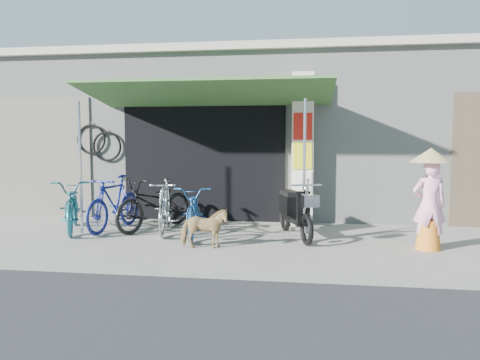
# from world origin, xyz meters

# --- Properties ---
(ground) EXTENTS (80.00, 80.00, 0.00)m
(ground) POSITION_xyz_m (0.00, 0.00, 0.00)
(ground) COLOR gray
(ground) RESTS_ON ground
(bicycle_shop) EXTENTS (12.30, 5.30, 3.66)m
(bicycle_shop) POSITION_xyz_m (-0.00, 5.09, 1.83)
(bicycle_shop) COLOR #A1A69E
(bicycle_shop) RESTS_ON ground
(shop_pillar) EXTENTS (0.42, 0.44, 3.00)m
(shop_pillar) POSITION_xyz_m (0.85, 2.45, 1.50)
(shop_pillar) COLOR beige
(shop_pillar) RESTS_ON ground
(awning) EXTENTS (4.60, 1.88, 2.72)m
(awning) POSITION_xyz_m (-0.90, 1.63, 2.51)
(awning) COLOR #315C29
(awning) RESTS_ON ground
(neighbour_left) EXTENTS (2.60, 0.06, 2.60)m
(neighbour_left) POSITION_xyz_m (-5.00, 2.59, 1.30)
(neighbour_left) COLOR #6B665B
(neighbour_left) RESTS_ON ground
(bike_teal) EXTENTS (1.34, 1.95, 0.97)m
(bike_teal) POSITION_xyz_m (-3.33, 1.08, 0.49)
(bike_teal) COLOR #165963
(bike_teal) RESTS_ON ground
(bike_blue) EXTENTS (0.77, 1.77, 1.03)m
(bike_blue) POSITION_xyz_m (-2.61, 1.26, 0.51)
(bike_blue) COLOR navy
(bike_blue) RESTS_ON ground
(bike_black) EXTENTS (1.43, 1.99, 0.99)m
(bike_black) POSITION_xyz_m (-1.88, 1.46, 0.50)
(bike_black) COLOR black
(bike_black) RESTS_ON ground
(bike_silver) EXTENTS (0.75, 1.69, 0.98)m
(bike_silver) POSITION_xyz_m (-1.61, 1.20, 0.49)
(bike_silver) COLOR #B8B8BD
(bike_silver) RESTS_ON ground
(bike_navy) EXTENTS (0.91, 1.81, 0.91)m
(bike_navy) POSITION_xyz_m (-1.00, 0.93, 0.46)
(bike_navy) COLOR #1D4E86
(bike_navy) RESTS_ON ground
(street_dog) EXTENTS (0.79, 0.44, 0.64)m
(street_dog) POSITION_xyz_m (-0.64, 0.08, 0.32)
(street_dog) COLOR #937E4E
(street_dog) RESTS_ON ground
(moped) EXTENTS (0.76, 1.69, 0.99)m
(moped) POSITION_xyz_m (0.74, 1.14, 0.45)
(moped) COLOR black
(moped) RESTS_ON ground
(nun) EXTENTS (0.64, 0.64, 1.57)m
(nun) POSITION_xyz_m (2.82, 0.53, 0.79)
(nun) COLOR #F7A6CA
(nun) RESTS_ON ground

